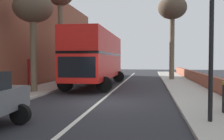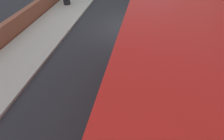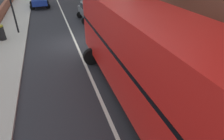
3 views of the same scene
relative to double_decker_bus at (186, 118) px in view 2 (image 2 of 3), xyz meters
The scene contains 6 objects.
ground_plane 7.80m from the double_decker_bus, 76.79° to the right, with size 84.00×84.00×0.00m, color #28282D.
road_centre_line 7.80m from the double_decker_bus, 76.79° to the right, with size 0.16×54.00×0.01m, color silver.
sidewalk_left 8.24m from the double_decker_bus, 113.84° to the right, with size 2.60×60.00×0.12m, color #B2ADA3.
sidewalk_right 10.06m from the double_decker_bus, 47.66° to the right, with size 2.60×60.00×0.12m, color #B2ADA3.
boundary_wall_right 11.06m from the double_decker_bus, 41.63° to the right, with size 0.36×54.00×0.97m, color brown.
double_decker_bus is the anchor object (origin of this frame).
Camera 2 is at (-0.69, 8.87, 4.94)m, focal length 24.86 mm.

